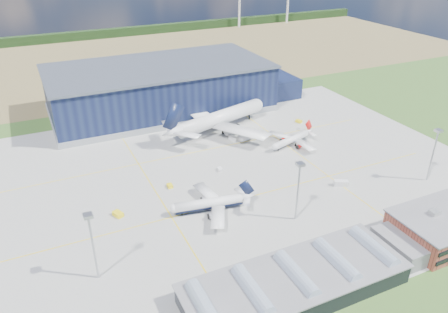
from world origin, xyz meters
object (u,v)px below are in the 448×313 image
gse_tug_b (170,186)px  car_b (441,208)px  gse_van_b (234,139)px  gse_van_a (341,183)px  airliner_navy (209,199)px  airliner_red (292,136)px  gse_cart_a (220,169)px  airliner_widebody (221,111)px  light_mast_west (91,236)px  hangar (165,89)px  light_mast_center (299,182)px  gse_tug_c (299,121)px  light_mast_east (435,147)px  gse_tug_a (118,214)px

gse_tug_b → car_b: car_b is taller
gse_van_b → gse_tug_b: bearing=-166.6°
gse_tug_b → gse_van_a: bearing=-22.7°
airliner_navy → gse_van_a: 56.13m
airliner_red → gse_cart_a: (-41.48, -7.84, -4.21)m
airliner_widebody → airliner_red: bearing=-70.3°
light_mast_west → airliner_widebody: light_mast_west is taller
hangar → gse_cart_a: bearing=-91.7°
light_mast_center → gse_van_b: (9.18, 68.75, -14.33)m
gse_tug_c → airliner_widebody: bearing=146.0°
car_b → light_mast_center: bearing=84.4°
gse_cart_a → light_mast_east: bearing=-25.3°
airliner_navy → airliner_red: airliner_navy is taller
gse_cart_a → airliner_widebody: bearing=69.9°
hangar → gse_tug_c: bearing=-40.9°
light_mast_east → car_b: bearing=-124.8°
airliner_red → gse_van_a: bearing=69.8°
airliner_widebody → gse_tug_b: bearing=-151.7°
airliner_red → gse_van_b: size_ratio=6.12×
airliner_red → gse_tug_c: size_ratio=8.85×
light_mast_west → gse_tug_a: 34.93m
gse_tug_a → gse_cart_a: gse_tug_a is taller
airliner_navy → airliner_widebody: bearing=-108.4°
hangar → gse_van_b: hangar is taller
hangar → gse_van_b: (16.37, -56.06, -10.51)m
hangar → gse_tug_c: size_ratio=43.47×
light_mast_west → gse_van_b: light_mast_west is taller
hangar → gse_tug_c: hangar is taller
airliner_widebody → car_b: airliner_widebody is taller
airliner_red → gse_cart_a: size_ratio=10.57×
light_mast_west → light_mast_east: bearing=0.0°
light_mast_east → airliner_red: 62.57m
airliner_navy → gse_tug_b: airliner_navy is taller
light_mast_center → gse_cart_a: size_ratio=8.23×
hangar → gse_tug_a: 108.58m
gse_tug_b → gse_cart_a: 24.47m
airliner_red → car_b: (20.60, -70.00, -4.14)m
hangar → gse_van_a: hangar is taller
light_mast_east → gse_tug_a: light_mast_east is taller
gse_van_a → gse_van_b: (-20.47, 57.23, -0.11)m
gse_cart_a → hangar: bearing=93.6°
light_mast_east → airliner_navy: size_ratio=0.70×
light_mast_center → airliner_navy: bearing=145.3°
light_mast_center → light_mast_east: (65.00, 0.00, 0.00)m
gse_tug_b → gse_van_b: 51.59m
light_mast_east → car_b: (-12.53, -18.00, -14.76)m
light_mast_west → gse_van_b: 105.84m
gse_cart_a → gse_tug_c: size_ratio=0.84×
airliner_navy → airliner_widebody: (34.76, 64.99, 5.55)m
gse_tug_a → car_b: bearing=-45.7°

